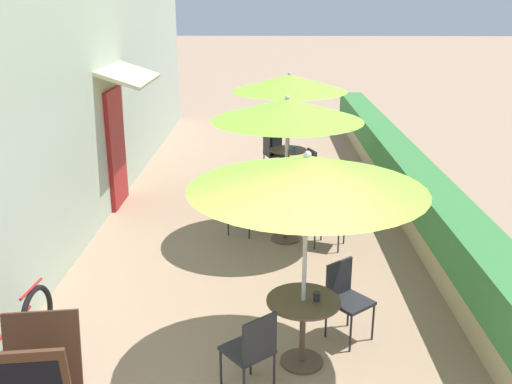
# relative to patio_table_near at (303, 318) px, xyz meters

# --- Properties ---
(cafe_facade_wall) EXTENTS (0.98, 14.28, 4.20)m
(cafe_facade_wall) POSITION_rel_patio_table_near_xyz_m (-3.21, 5.40, 1.57)
(cafe_facade_wall) COLOR #B2C1AD
(cafe_facade_wall) RESTS_ON ground_plane
(planter_hedge) EXTENTS (0.60, 13.28, 1.01)m
(planter_hedge) POSITION_rel_patio_table_near_xyz_m (2.08, 5.43, 0.02)
(planter_hedge) COLOR tan
(planter_hedge) RESTS_ON ground_plane
(patio_table_near) EXTENTS (0.74, 0.74, 0.73)m
(patio_table_near) POSITION_rel_patio_table_near_xyz_m (0.00, 0.00, 0.00)
(patio_table_near) COLOR brown
(patio_table_near) RESTS_ON ground_plane
(patio_umbrella_near) EXTENTS (2.24, 2.24, 2.25)m
(patio_umbrella_near) POSITION_rel_patio_table_near_xyz_m (0.00, 0.00, 1.53)
(patio_umbrella_near) COLOR #B7B7BC
(patio_umbrella_near) RESTS_ON ground_plane
(cafe_chair_near_left) EXTENTS (0.56, 0.56, 0.87)m
(cafe_chair_near_left) POSITION_rel_patio_table_near_xyz_m (0.50, 0.51, 0.00)
(cafe_chair_near_left) COLOR #232328
(cafe_chair_near_left) RESTS_ON ground_plane
(cafe_chair_near_right) EXTENTS (0.56, 0.56, 0.87)m
(cafe_chair_near_right) POSITION_rel_patio_table_near_xyz_m (-0.50, -0.51, 0.00)
(cafe_chair_near_right) COLOR #232328
(cafe_chair_near_right) RESTS_ON ground_plane
(coffee_cup_near) EXTENTS (0.07, 0.07, 0.09)m
(coffee_cup_near) POSITION_rel_patio_table_near_xyz_m (0.13, -0.01, 0.26)
(coffee_cup_near) COLOR #232328
(coffee_cup_near) RESTS_ON patio_table_near
(patio_table_mid) EXTENTS (0.74, 0.74, 0.73)m
(patio_table_mid) POSITION_rel_patio_table_near_xyz_m (-0.08, 3.20, 0.00)
(patio_table_mid) COLOR brown
(patio_table_mid) RESTS_ON ground_plane
(patio_umbrella_mid) EXTENTS (2.24, 2.24, 2.25)m
(patio_umbrella_mid) POSITION_rel_patio_table_near_xyz_m (-0.08, 3.20, 1.53)
(patio_umbrella_mid) COLOR #B7B7BC
(patio_umbrella_mid) RESTS_ON ground_plane
(cafe_chair_mid_left) EXTENTS (0.52, 0.52, 0.87)m
(cafe_chair_mid_left) POSITION_rel_patio_table_near_xyz_m (0.61, 3.02, 0.00)
(cafe_chair_mid_left) COLOR #232328
(cafe_chair_mid_left) RESTS_ON ground_plane
(cafe_chair_mid_right) EXTENTS (0.52, 0.52, 0.87)m
(cafe_chair_mid_right) POSITION_rel_patio_table_near_xyz_m (-0.77, 3.38, 0.00)
(cafe_chair_mid_right) COLOR #232328
(cafe_chair_mid_right) RESTS_ON ground_plane
(patio_table_far) EXTENTS (0.74, 0.74, 0.73)m
(patio_table_far) POSITION_rel_patio_table_near_xyz_m (0.06, 6.05, 0.00)
(patio_table_far) COLOR brown
(patio_table_far) RESTS_ON ground_plane
(patio_umbrella_far) EXTENTS (2.24, 2.24, 2.25)m
(patio_umbrella_far) POSITION_rel_patio_table_near_xyz_m (0.06, 6.05, 1.53)
(patio_umbrella_far) COLOR #B7B7BC
(patio_umbrella_far) RESTS_ON ground_plane
(cafe_chair_far_left) EXTENTS (0.52, 0.52, 0.87)m
(cafe_chair_far_left) POSITION_rel_patio_table_near_xyz_m (0.39, 5.41, 0.00)
(cafe_chair_far_left) COLOR #232328
(cafe_chair_far_left) RESTS_ON ground_plane
(cafe_chair_far_right) EXTENTS (0.52, 0.52, 0.87)m
(cafe_chair_far_right) POSITION_rel_patio_table_near_xyz_m (-0.27, 6.68, 0.00)
(cafe_chair_far_right) COLOR #232328
(cafe_chair_far_right) RESTS_ON ground_plane
(seated_patron_far_right) EXTENTS (0.49, 0.44, 1.25)m
(seated_patron_far_right) POSITION_rel_patio_table_near_xyz_m (-0.16, 6.72, 0.17)
(seated_patron_far_right) COLOR #23232D
(seated_patron_far_right) RESTS_ON ground_plane
(coffee_cup_far) EXTENTS (0.07, 0.07, 0.09)m
(coffee_cup_far) POSITION_rel_patio_table_near_xyz_m (0.17, 5.95, 0.26)
(coffee_cup_far) COLOR teal
(coffee_cup_far) RESTS_ON patio_table_far
(bicycle_leaning) EXTENTS (0.21, 1.77, 0.76)m
(bicycle_leaning) POSITION_rel_patio_table_near_xyz_m (-2.87, -0.27, -0.16)
(bicycle_leaning) COLOR black
(bicycle_leaning) RESTS_ON ground_plane
(menu_board) EXTENTS (0.72, 0.71, 1.02)m
(menu_board) POSITION_rel_patio_table_near_xyz_m (-2.27, -1.06, -0.01)
(menu_board) COLOR #422819
(menu_board) RESTS_ON ground_plane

